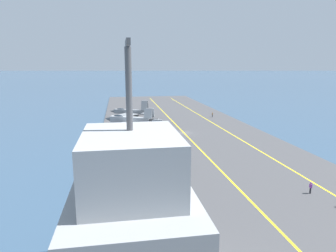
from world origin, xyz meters
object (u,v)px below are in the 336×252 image
(parked_jet_nearest, at_px, (134,156))
(crew_purple_vest, at_px, (311,187))
(island_tower, at_px, (133,227))
(parked_jet_second, at_px, (138,133))
(crew_brown_vest, at_px, (212,114))
(crew_green_vest, at_px, (164,126))
(parked_jet_fourth, at_px, (131,112))
(parked_jet_third, at_px, (131,120))

(parked_jet_nearest, distance_m, crew_purple_vest, 28.96)
(parked_jet_nearest, bearing_deg, island_tower, 177.00)
(parked_jet_second, relative_size, crew_brown_vest, 8.56)
(crew_green_vest, relative_size, crew_purple_vest, 0.95)
(crew_brown_vest, bearing_deg, parked_jet_second, 137.71)
(parked_jet_second, relative_size, island_tower, 0.74)
(parked_jet_second, xyz_separation_m, crew_brown_vest, (32.01, -29.12, -1.43))
(parked_jet_nearest, relative_size, parked_jet_second, 1.01)
(parked_jet_second, bearing_deg, parked_jet_fourth, -0.07)
(parked_jet_third, distance_m, parked_jet_fourth, 17.05)
(parked_jet_nearest, distance_m, parked_jet_third, 37.24)
(parked_jet_third, bearing_deg, crew_brown_vest, -64.79)
(parked_jet_third, height_order, crew_brown_vest, parked_jet_third)
(parked_jet_third, height_order, crew_green_vest, parked_jet_third)
(crew_green_vest, distance_m, crew_purple_vest, 50.66)
(crew_brown_vest, relative_size, island_tower, 0.09)
(crew_green_vest, bearing_deg, crew_brown_vest, -49.92)
(parked_jet_second, xyz_separation_m, parked_jet_fourth, (34.97, -0.04, -0.15))
(parked_jet_second, xyz_separation_m, crew_purple_vest, (-33.64, -23.15, -1.42))
(parked_jet_third, bearing_deg, parked_jet_second, -177.54)
(crew_green_vest, bearing_deg, parked_jet_nearest, 162.48)
(parked_jet_third, xyz_separation_m, crew_purple_vest, (-51.58, -23.92, -1.41))
(parked_jet_second, distance_m, parked_jet_fourth, 34.98)
(parked_jet_second, height_order, crew_purple_vest, parked_jet_second)
(crew_brown_vest, distance_m, crew_purple_vest, 65.92)
(crew_green_vest, distance_m, island_tower, 65.18)
(parked_jet_second, bearing_deg, crew_brown_vest, -42.29)
(crew_green_vest, height_order, crew_brown_vest, crew_brown_vest)
(parked_jet_nearest, bearing_deg, parked_jet_third, -1.81)
(parked_jet_second, relative_size, parked_jet_third, 0.90)
(parked_jet_third, xyz_separation_m, crew_brown_vest, (14.07, -29.89, -1.41))
(parked_jet_fourth, bearing_deg, crew_green_vest, -156.19)
(parked_jet_nearest, bearing_deg, crew_brown_vest, -31.21)
(parked_jet_nearest, distance_m, crew_brown_vest, 59.99)
(parked_jet_second, relative_size, parked_jet_fourth, 0.98)
(parked_jet_second, distance_m, island_tower, 49.09)
(parked_jet_nearest, height_order, parked_jet_third, parked_jet_nearest)
(parked_jet_nearest, height_order, crew_purple_vest, parked_jet_nearest)
(parked_jet_second, distance_m, parked_jet_third, 17.96)
(parked_jet_third, height_order, crew_purple_vest, parked_jet_third)
(crew_green_vest, bearing_deg, parked_jet_third, 72.87)
(parked_jet_nearest, xyz_separation_m, crew_green_vest, (34.25, -10.81, -1.67))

